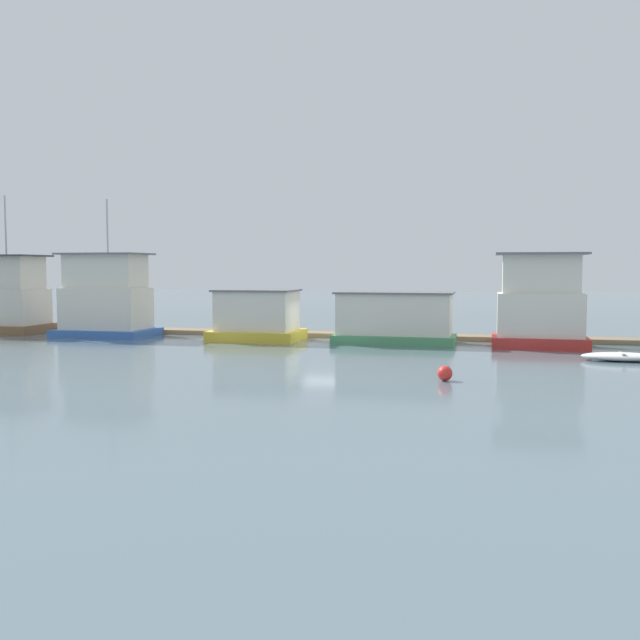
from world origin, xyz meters
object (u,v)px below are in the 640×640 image
Objects in this scene: houseboat_blue at (106,298)px; houseboat_yellow at (257,317)px; buoy_red at (445,373)px; houseboat_green at (395,319)px; houseboat_red at (540,305)px; dinghy_white at (622,357)px; houseboat_brown at (6,297)px.

houseboat_blue is 10.68m from houseboat_yellow.
houseboat_blue is 26.94m from buoy_red.
houseboat_green is 8.36m from houseboat_red.
houseboat_green reaches higher than dinghy_white.
houseboat_yellow reaches higher than buoy_red.
houseboat_blue is 1.25× the size of houseboat_green.
houseboat_blue reaches higher than dinghy_white.
buoy_red is at bearing -74.19° from houseboat_green.
buoy_red is (-7.99, -8.20, 0.10)m from dinghy_white.
houseboat_brown is at bearing 177.39° from houseboat_yellow.
dinghy_white is (31.05, -5.56, -2.29)m from houseboat_blue.
buoy_red is at bearing -134.24° from dinghy_white.
houseboat_brown is 39.58m from dinghy_white.
buoy_red is (23.06, -13.76, -2.19)m from houseboat_blue.
houseboat_blue is 14.73× the size of buoy_red.
houseboat_brown is at bearing 178.68° from houseboat_green.
dinghy_white is 6.19× the size of buoy_red.
buoy_red is (3.86, -13.62, -1.19)m from houseboat_green.
buoy_red is at bearing -108.26° from houseboat_red.
houseboat_blue is at bearing 179.41° from houseboat_red.
houseboat_yellow reaches higher than dinghy_white.
houseboat_yellow is at bearing -178.52° from houseboat_green.
houseboat_brown is 8.02m from houseboat_blue.
houseboat_red reaches higher than houseboat_yellow.
houseboat_brown reaches higher than houseboat_green.
houseboat_brown is at bearing 155.36° from buoy_red.
houseboat_yellow is 1.02× the size of houseboat_red.
houseboat_blue is (8.00, -0.49, 0.03)m from houseboat_brown.
dinghy_white is at bearing -8.80° from houseboat_brown.
buoy_red is (12.44, -13.40, -1.18)m from houseboat_yellow.
houseboat_yellow is 1.45× the size of dinghy_white.
houseboat_red is at bearing -0.59° from houseboat_blue.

